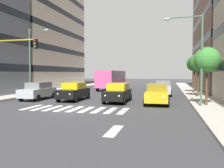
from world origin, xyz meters
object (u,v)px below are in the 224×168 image
(car_3, at_px, (38,91))
(street_tree_0, at_px, (207,60))
(car_row2_0, at_px, (163,88))
(street_lamp_right, at_px, (33,55))
(traffic_light_gantry, at_px, (3,60))
(street_tree_2, at_px, (195,64))
(car_0, at_px, (157,94))
(street_tree_1, at_px, (198,63))
(car_1, at_px, (118,93))
(bus_behind_traffic, at_px, (112,78))
(street_lamp_left, at_px, (195,50))
(car_2, at_px, (74,91))

(car_3, height_order, street_tree_0, street_tree_0)
(car_row2_0, height_order, street_lamp_right, street_lamp_right)
(car_row2_0, xyz_separation_m, street_tree_0, (-3.50, 8.56, 2.74))
(traffic_light_gantry, height_order, street_tree_2, traffic_light_gantry)
(street_tree_0, bearing_deg, car_0, -10.45)
(traffic_light_gantry, distance_m, street_tree_1, 19.01)
(car_1, height_order, car_3, same)
(bus_behind_traffic, bearing_deg, street_tree_2, 158.84)
(bus_behind_traffic, bearing_deg, street_lamp_left, 121.87)
(street_lamp_left, bearing_deg, street_tree_0, -151.21)
(street_tree_1, bearing_deg, car_row2_0, -24.93)
(car_1, relative_size, traffic_light_gantry, 0.81)
(bus_behind_traffic, xyz_separation_m, street_lamp_right, (6.48, 12.14, 2.87))
(street_tree_1, relative_size, street_tree_2, 0.97)
(car_1, xyz_separation_m, car_3, (8.19, -0.22, 0.00))
(car_row2_0, relative_size, bus_behind_traffic, 0.42)
(car_1, relative_size, street_tree_2, 0.95)
(bus_behind_traffic, xyz_separation_m, street_tree_0, (-11.75, 16.85, 1.77))
(car_3, bearing_deg, car_2, -177.07)
(car_1, distance_m, bus_behind_traffic, 16.39)
(bus_behind_traffic, relative_size, street_tree_1, 2.30)
(car_1, bearing_deg, street_tree_2, -124.76)
(car_0, relative_size, traffic_light_gantry, 0.81)
(car_2, distance_m, bus_behind_traffic, 15.37)
(car_0, height_order, street_tree_0, street_tree_0)
(car_0, distance_m, street_lamp_left, 4.69)
(car_1, relative_size, street_tree_0, 0.99)
(car_3, bearing_deg, bus_behind_traffic, -103.56)
(car_2, xyz_separation_m, street_tree_2, (-12.11, -10.65, 2.93))
(car_0, bearing_deg, car_1, -6.57)
(street_lamp_right, bearing_deg, car_row2_0, -165.35)
(car_3, xyz_separation_m, street_lamp_right, (2.73, -3.39, 3.84))
(street_lamp_left, distance_m, street_tree_2, 12.76)
(car_row2_0, xyz_separation_m, street_tree_1, (-3.67, 1.71, 2.80))
(car_2, xyz_separation_m, car_row2_0, (-8.25, -7.04, 0.00))
(car_row2_0, distance_m, street_lamp_left, 10.07)
(car_3, xyz_separation_m, street_tree_2, (-15.86, -10.84, 2.93))
(car_0, xyz_separation_m, street_lamp_right, (14.44, -4.01, 3.84))
(car_1, relative_size, street_tree_1, 0.97)
(bus_behind_traffic, distance_m, street_lamp_left, 20.61)
(car_0, xyz_separation_m, street_tree_0, (-3.79, 0.70, 2.74))
(car_3, height_order, street_tree_2, street_tree_2)
(street_tree_1, bearing_deg, traffic_light_gantry, 30.18)
(car_0, relative_size, street_tree_0, 0.99)
(street_lamp_left, bearing_deg, car_1, -14.32)
(car_3, xyz_separation_m, bus_behind_traffic, (-3.75, -15.53, 0.97))
(bus_behind_traffic, relative_size, traffic_light_gantry, 1.91)
(car_1, xyz_separation_m, car_row2_0, (-3.81, -7.46, 0.00))
(car_1, bearing_deg, bus_behind_traffic, -74.24)
(car_row2_0, bearing_deg, street_lamp_right, 14.65)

